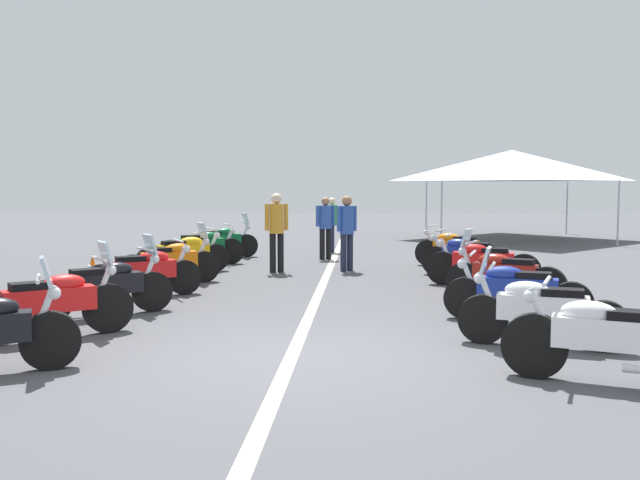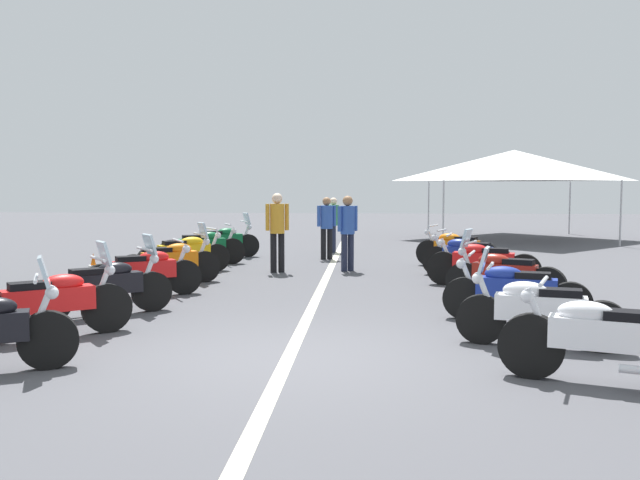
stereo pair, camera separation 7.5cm
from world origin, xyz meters
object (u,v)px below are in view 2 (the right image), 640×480
at_px(motorcycle_left_row_4, 171,261).
at_px(event_tent, 514,165).
at_px(motorcycle_right_row_2, 515,291).
at_px(bystander_0, 327,223).
at_px(motorcycle_left_row_5, 185,253).
at_px(motorcycle_right_row_4, 482,263).
at_px(motorcycle_left_row_3, 145,271).
at_px(motorcycle_left_row_7, 222,241).
at_px(bystander_2, 333,221).
at_px(bystander_1, 277,226).
at_px(motorcycle_left_row_6, 203,246).
at_px(motorcycle_right_row_0, 602,339).
at_px(bystander_3, 348,227).
at_px(motorcycle_right_row_1, 538,310).
at_px(motorcycle_right_row_3, 503,275).
at_px(motorcycle_left_row_1, 51,302).
at_px(motorcycle_left_row_2, 105,285).
at_px(traffic_cone_0, 94,269).
at_px(motorcycle_right_row_5, 467,256).
at_px(motorcycle_right_row_6, 456,248).

height_order(motorcycle_left_row_4, event_tent, event_tent).
distance_m(motorcycle_right_row_2, bystander_0, 8.69).
xyz_separation_m(motorcycle_left_row_5, motorcycle_right_row_4, (-1.55, -6.21, 0.01)).
bearing_deg(motorcycle_left_row_3, event_tent, 25.37).
height_order(motorcycle_left_row_7, motorcycle_right_row_4, motorcycle_left_row_7).
bearing_deg(event_tent, bystander_2, 130.83).
bearing_deg(event_tent, bystander_0, 139.18).
bearing_deg(bystander_1, motorcycle_left_row_6, -143.14).
height_order(motorcycle_right_row_0, bystander_3, bystander_3).
relative_size(bystander_1, event_tent, 0.28).
bearing_deg(motorcycle_right_row_4, motorcycle_left_row_5, -0.16).
distance_m(motorcycle_right_row_1, motorcycle_right_row_3, 3.18).
xyz_separation_m(motorcycle_left_row_4, motorcycle_right_row_2, (-3.29, -5.91, -0.02)).
bearing_deg(motorcycle_left_row_4, motorcycle_left_row_7, 58.00).
bearing_deg(motorcycle_left_row_7, motorcycle_left_row_3, -117.64).
distance_m(motorcycle_left_row_4, motorcycle_right_row_4, 6.02).
height_order(motorcycle_left_row_4, motorcycle_right_row_1, motorcycle_left_row_4).
relative_size(motorcycle_left_row_1, bystander_1, 0.99).
bearing_deg(motorcycle_left_row_2, traffic_cone_0, 76.86).
bearing_deg(motorcycle_left_row_5, motorcycle_left_row_6, 54.94).
height_order(motorcycle_left_row_1, motorcycle_right_row_5, motorcycle_left_row_1).
distance_m(motorcycle_right_row_0, event_tent, 18.78).
bearing_deg(motorcycle_left_row_5, event_tent, 13.93).
xyz_separation_m(motorcycle_left_row_4, motorcycle_right_row_4, (0.15, -6.02, -0.00)).
xyz_separation_m(motorcycle_left_row_1, motorcycle_right_row_1, (-0.04, -6.00, -0.01)).
distance_m(motorcycle_right_row_4, event_tent, 12.48).
bearing_deg(bystander_1, bystander_3, 81.14).
height_order(motorcycle_right_row_3, motorcycle_right_row_6, motorcycle_right_row_3).
bearing_deg(motorcycle_left_row_6, bystander_2, 24.05).
bearing_deg(motorcycle_left_row_2, bystander_2, 35.73).
bearing_deg(bystander_0, motorcycle_left_row_5, 111.51).
relative_size(motorcycle_right_row_3, motorcycle_right_row_4, 0.88).
xyz_separation_m(motorcycle_left_row_5, motorcycle_right_row_2, (-4.99, -6.11, -0.00)).
bearing_deg(motorcycle_left_row_5, bystander_0, 11.98).
bearing_deg(bystander_1, motorcycle_left_row_3, -48.63).
relative_size(motorcycle_left_row_6, motorcycle_right_row_2, 0.98).
height_order(motorcycle_left_row_5, motorcycle_right_row_0, motorcycle_right_row_0).
height_order(motorcycle_left_row_6, event_tent, event_tent).
relative_size(motorcycle_right_row_2, motorcycle_right_row_3, 1.09).
bearing_deg(motorcycle_right_row_0, motorcycle_left_row_4, -26.75).
bearing_deg(motorcycle_left_row_7, motorcycle_left_row_1, -118.52).
relative_size(motorcycle_left_row_6, motorcycle_right_row_1, 1.01).
xyz_separation_m(motorcycle_right_row_2, motorcycle_right_row_3, (1.65, -0.15, 0.02)).
distance_m(motorcycle_left_row_5, event_tent, 14.04).
xyz_separation_m(motorcycle_left_row_6, motorcycle_right_row_3, (-4.89, -6.24, 0.01)).
height_order(bystander_2, event_tent, event_tent).
height_order(motorcycle_right_row_4, event_tent, event_tent).
relative_size(motorcycle_right_row_4, motorcycle_right_row_5, 1.13).
xyz_separation_m(motorcycle_left_row_1, motorcycle_left_row_4, (4.78, -0.14, -0.01)).
height_order(motorcycle_left_row_7, event_tent, event_tent).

